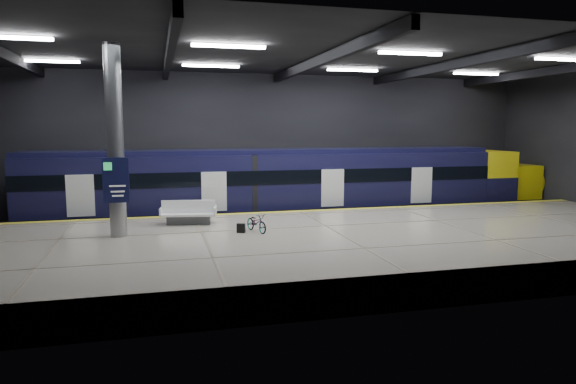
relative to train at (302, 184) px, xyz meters
name	(u,v)px	position (x,y,z in m)	size (l,w,h in m)	color
ground	(319,247)	(-0.84, -5.50, -2.06)	(30.00, 30.00, 0.00)	black
room_shell	(320,111)	(-0.84, -5.49, 3.66)	(30.10, 16.10, 8.05)	black
platform	(339,247)	(-0.84, -8.00, -1.51)	(30.00, 11.00, 1.10)	#B4AB99
safety_strip	(301,211)	(-0.84, -2.75, -0.95)	(30.00, 0.40, 0.01)	gold
rails	(287,222)	(-0.84, 0.00, -1.98)	(30.00, 1.52, 0.16)	gray
train	(302,184)	(0.00, 0.00, 0.00)	(29.40, 2.84, 3.79)	black
bench	(189,216)	(-6.21, -4.72, -0.61)	(2.37, 1.28, 0.99)	#595B60
bicycle	(257,222)	(-3.81, -7.01, -0.60)	(0.48, 1.38, 0.73)	#99999E
pannier_bag	(241,228)	(-4.41, -7.01, -0.78)	(0.30, 0.18, 0.35)	black
info_column	(115,144)	(-8.84, -6.52, 2.40)	(0.90, 0.78, 6.90)	#9EA0A5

